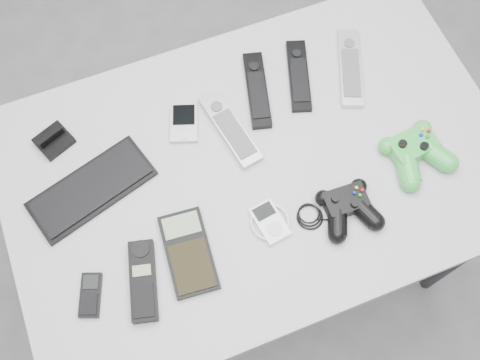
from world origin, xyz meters
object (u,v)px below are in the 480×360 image
object	(u,v)px
desk	(257,176)
remote_black_a	(257,90)
remote_silver_a	(230,128)
controller_black	(348,207)
mp3_player	(270,222)
pda_keyboard	(92,189)
pda	(184,123)
mobile_phone	(90,295)
controller_green	(416,151)
cordless_handset	(143,281)
calculator	(188,252)
remote_silver_b	(350,68)
remote_black_b	(299,75)

from	to	relation	value
desk	remote_black_a	distance (m)	0.22
remote_silver_a	controller_black	world-z (taller)	controller_black
desk	controller_black	xyz separation A→B (m)	(0.15, -0.18, 0.09)
remote_black_a	mp3_player	bearing A→B (deg)	-92.21
pda_keyboard	pda	distance (m)	0.27
controller_black	mobile_phone	bearing A→B (deg)	-179.56
mobile_phone	controller_green	world-z (taller)	controller_green
mobile_phone	controller_black	xyz separation A→B (m)	(0.60, -0.02, 0.01)
remote_black_a	controller_green	distance (m)	0.41
pda	cordless_handset	bearing A→B (deg)	-102.64
desk	pda_keyboard	xyz separation A→B (m)	(-0.39, 0.08, 0.08)
desk	calculator	distance (m)	0.28
remote_silver_b	cordless_handset	distance (m)	0.74
desk	cordless_handset	bearing A→B (deg)	-153.33
mp3_player	controller_green	distance (m)	0.39
remote_black_b	pda	bearing A→B (deg)	-157.02
pda_keyboard	mp3_player	world-z (taller)	same
cordless_handset	controller_black	bearing A→B (deg)	13.14
remote_black_a	controller_green	world-z (taller)	controller_green
remote_silver_a	mp3_player	xyz separation A→B (m)	(-0.00, -0.26, -0.00)
pda	remote_silver_b	bearing A→B (deg)	18.83
desk	calculator	size ratio (longest dim) A/B	6.20
pda	remote_silver_a	world-z (taller)	remote_silver_a
desk	calculator	bearing A→B (deg)	-147.29
controller_black	calculator	bearing A→B (deg)	177.23
remote_silver_b	calculator	distance (m)	0.63
mp3_player	cordless_handset	bearing A→B (deg)	176.56
remote_silver_a	controller_black	size ratio (longest dim) A/B	0.95
cordless_handset	controller_black	distance (m)	0.49
controller_black	remote_silver_a	bearing A→B (deg)	123.81
calculator	controller_green	xyz separation A→B (m)	(0.58, 0.03, 0.02)
mp3_player	calculator	bearing A→B (deg)	171.82
desk	controller_black	world-z (taller)	controller_black
remote_silver_b	mp3_player	bearing A→B (deg)	-116.06
remote_silver_b	controller_green	bearing A→B (deg)	-59.94
remote_silver_a	remote_silver_b	distance (m)	0.35
mp3_player	controller_green	bearing A→B (deg)	-3.36
controller_black	pda	bearing A→B (deg)	131.03
mobile_phone	controller_black	world-z (taller)	controller_black
mobile_phone	controller_green	size ratio (longest dim) A/B	0.59
pda_keyboard	remote_silver_b	xyz separation A→B (m)	(0.71, 0.08, 0.00)
mp3_player	remote_black_b	bearing A→B (deg)	48.83
remote_silver_b	calculator	xyz separation A→B (m)	(-0.55, -0.31, -0.00)
desk	mp3_player	distance (m)	0.17
pda_keyboard	remote_silver_a	size ratio (longest dim) A/B	1.33
cordless_handset	controller_green	size ratio (longest dim) A/B	1.08
mp3_player	controller_black	bearing A→B (deg)	-19.28
cordless_handset	mp3_player	size ratio (longest dim) A/B	1.84
remote_black_a	cordless_handset	world-z (taller)	cordless_handset
remote_black_a	controller_black	distance (m)	0.38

